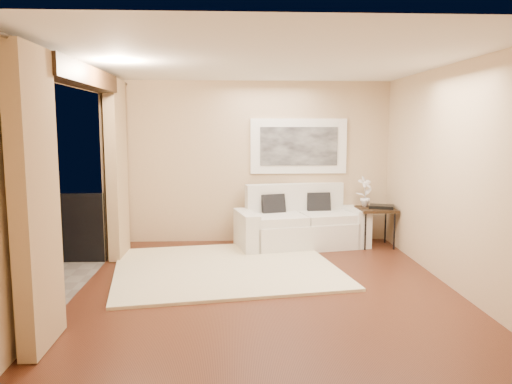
{
  "coord_description": "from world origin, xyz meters",
  "views": [
    {
      "loc": [
        -0.42,
        -5.9,
        1.95
      ],
      "look_at": [
        -0.08,
        0.93,
        1.05
      ],
      "focal_mm": 35.0,
      "sensor_mm": 36.0,
      "label": 1
    }
  ],
  "objects": [
    {
      "name": "floor",
      "position": [
        0.0,
        0.0,
        0.0
      ],
      "size": [
        5.0,
        5.0,
        0.0
      ],
      "primitive_type": "plane",
      "color": "#522818",
      "rests_on": "ground"
    },
    {
      "name": "room_shell",
      "position": [
        -2.13,
        0.0,
        2.52
      ],
      "size": [
        5.0,
        6.4,
        5.0
      ],
      "color": "white",
      "rests_on": "ground"
    },
    {
      "name": "curtains",
      "position": [
        -2.11,
        0.0,
        1.34
      ],
      "size": [
        0.16,
        4.8,
        2.64
      ],
      "color": "tan",
      "rests_on": "ground"
    },
    {
      "name": "artwork",
      "position": [
        0.71,
        2.46,
        1.62
      ],
      "size": [
        1.62,
        0.07,
        0.92
      ],
      "color": "white",
      "rests_on": "room_shell"
    },
    {
      "name": "rug",
      "position": [
        -0.51,
        0.79,
        0.02
      ],
      "size": [
        3.35,
        3.03,
        0.04
      ],
      "primitive_type": "cube",
      "rotation": [
        0.0,
        0.0,
        0.16
      ],
      "color": "#F1E7C2",
      "rests_on": "floor"
    },
    {
      "name": "sofa",
      "position": [
        0.7,
        2.09,
        0.35
      ],
      "size": [
        2.21,
        1.3,
        1.0
      ],
      "rotation": [
        0.0,
        0.0,
        0.21
      ],
      "color": "silver",
      "rests_on": "floor"
    },
    {
      "name": "side_table",
      "position": [
        1.93,
        1.98,
        0.58
      ],
      "size": [
        0.6,
        0.6,
        0.63
      ],
      "rotation": [
        0.0,
        0.0,
        0.03
      ],
      "color": "black",
      "rests_on": "floor"
    },
    {
      "name": "tray",
      "position": [
        2.01,
        1.97,
        0.66
      ],
      "size": [
        0.45,
        0.39,
        0.05
      ],
      "primitive_type": "cube",
      "rotation": [
        0.0,
        0.0,
        -0.35
      ],
      "color": "black",
      "rests_on": "side_table"
    },
    {
      "name": "orchid",
      "position": [
        1.77,
        2.1,
        0.89
      ],
      "size": [
        0.32,
        0.28,
        0.51
      ],
      "primitive_type": "imported",
      "rotation": [
        0.0,
        0.0,
        0.45
      ],
      "color": "white",
      "rests_on": "side_table"
    },
    {
      "name": "balcony_chair_far",
      "position": [
        -3.14,
        0.45,
        0.52
      ],
      "size": [
        0.4,
        0.41,
        0.91
      ],
      "rotation": [
        0.0,
        0.0,
        3.11
      ],
      "color": "black",
      "rests_on": "balcony"
    }
  ]
}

